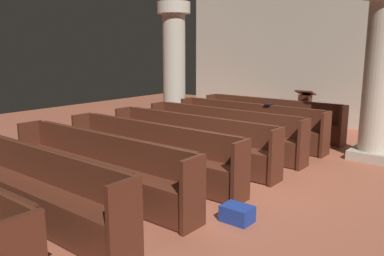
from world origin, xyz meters
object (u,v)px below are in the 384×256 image
object	(u,v)px
pew_row_0	(270,116)
pillar_far_side	(174,64)
pew_row_2	(222,129)
pew_row_4	(150,149)
hymn_book	(269,104)
pew_row_1	(248,122)
pew_row_5	(98,164)
pew_row_6	(30,182)
kneeler_box_blue	(237,214)
pew_row_3	(190,138)
lectern	(304,113)
pillar_aisle_side	(381,70)

from	to	relation	value
pew_row_0	pillar_far_side	distance (m)	2.97
pew_row_0	pew_row_2	size ratio (longest dim) A/B	1.00
pew_row_4	hymn_book	bearing A→B (deg)	83.11
pew_row_1	pew_row_4	bearing A→B (deg)	-90.00
pew_row_4	pew_row_5	bearing A→B (deg)	-90.00
pew_row_1	pew_row_2	distance (m)	1.07
pew_row_2	pew_row_6	bearing A→B (deg)	-90.00
pew_row_1	kneeler_box_blue	world-z (taller)	pew_row_1
hymn_book	kneeler_box_blue	world-z (taller)	hymn_book
pew_row_3	hymn_book	bearing A→B (deg)	79.99
hymn_book	kneeler_box_blue	size ratio (longest dim) A/B	0.55
pew_row_6	lectern	xyz separation A→B (m)	(0.37, 7.66, -0.04)
lectern	pew_row_1	bearing A→B (deg)	-99.26
pew_row_2	pew_row_4	bearing A→B (deg)	-90.00
pew_row_4	pillar_far_side	xyz separation A→B (m)	(-2.59, 3.59, 1.26)
pew_row_5	lectern	xyz separation A→B (m)	(0.37, 6.59, -0.04)
pew_row_2	kneeler_box_blue	world-z (taller)	pew_row_2
hymn_book	kneeler_box_blue	xyz separation A→B (m)	(1.69, -3.97, -0.82)
pew_row_1	hymn_book	distance (m)	0.63
pillar_far_side	pew_row_4	bearing A→B (deg)	-54.19
pew_row_3	lectern	bearing A→B (deg)	85.19
pew_row_2	hymn_book	distance (m)	1.40
pew_row_5	pillar_aisle_side	bearing A→B (deg)	60.78
pew_row_6	kneeler_box_blue	distance (m)	2.67
pew_row_1	lectern	bearing A→B (deg)	80.74
pew_row_0	pillar_aisle_side	world-z (taller)	pillar_aisle_side
pew_row_0	kneeler_box_blue	world-z (taller)	pew_row_0
pew_row_4	hymn_book	size ratio (longest dim) A/B	17.51
pillar_far_side	lectern	size ratio (longest dim) A/B	3.11
pew_row_4	lectern	world-z (taller)	lectern
pew_row_1	pillar_far_side	distance (m)	2.90
kneeler_box_blue	pew_row_5	bearing A→B (deg)	-166.08
kneeler_box_blue	lectern	bearing A→B (deg)	105.89
pew_row_4	kneeler_box_blue	size ratio (longest dim) A/B	9.57
pew_row_1	pew_row_5	xyz separation A→B (m)	(0.00, -4.30, 0.00)
pew_row_1	pew_row_5	distance (m)	4.30
pew_row_2	kneeler_box_blue	bearing A→B (deg)	-52.15
pillar_aisle_side	pew_row_1	bearing A→B (deg)	-171.01
pew_row_1	pillar_aisle_side	world-z (taller)	pillar_aisle_side
pew_row_0	lectern	distance (m)	1.27
pew_row_4	kneeler_box_blue	world-z (taller)	pew_row_4
pew_row_4	pew_row_6	size ratio (longest dim) A/B	1.00
pew_row_3	pillar_far_side	size ratio (longest dim) A/B	1.09
pew_row_4	pew_row_0	bearing A→B (deg)	90.00
pillar_far_side	kneeler_box_blue	xyz separation A→B (m)	(4.69, -4.14, -1.65)
lectern	hymn_book	xyz separation A→B (m)	(0.04, -2.10, 0.48)
pew_row_0	kneeler_box_blue	distance (m)	5.30
pew_row_0	pew_row_3	bearing A→B (deg)	-90.00
pew_row_3	pew_row_5	xyz separation A→B (m)	(0.00, -2.15, 0.00)
pew_row_5	pillar_far_side	bearing A→B (deg)	119.04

